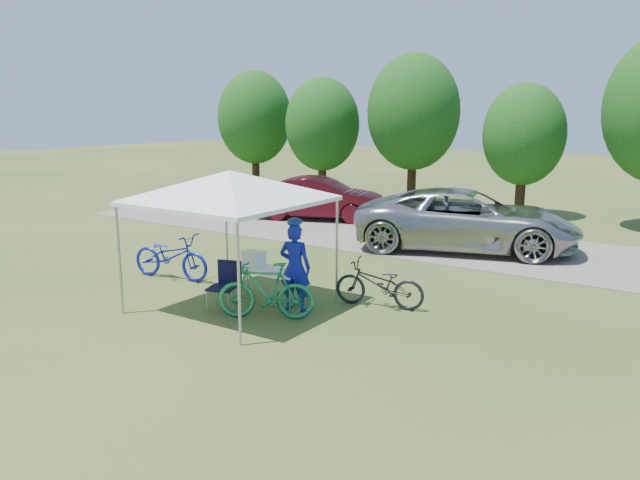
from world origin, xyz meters
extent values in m
plane|color=#2D5119|center=(0.00, 0.00, 0.00)|extent=(100.00, 100.00, 0.00)
cube|color=gray|center=(0.00, 8.00, 0.01)|extent=(24.00, 5.00, 0.02)
cylinder|color=#A5A5AA|center=(-1.50, -1.50, 1.05)|extent=(0.05, 0.05, 2.10)
cylinder|color=#A5A5AA|center=(1.50, -1.50, 1.05)|extent=(0.05, 0.05, 2.10)
cylinder|color=#A5A5AA|center=(-1.50, 1.50, 1.05)|extent=(0.05, 0.05, 2.10)
cylinder|color=#A5A5AA|center=(1.50, 1.50, 1.05)|extent=(0.05, 0.05, 2.10)
cube|color=white|center=(0.00, 0.00, 2.14)|extent=(3.15, 3.15, 0.08)
pyramid|color=white|center=(0.00, 0.00, 2.73)|extent=(4.53, 4.53, 0.55)
cylinder|color=#382314|center=(-11.00, 14.00, 0.94)|extent=(0.36, 0.36, 1.89)
ellipsoid|color=#144711|center=(-11.00, 14.00, 3.51)|extent=(3.46, 3.46, 4.32)
cylinder|color=#382314|center=(-7.00, 13.70, 0.88)|extent=(0.36, 0.36, 1.75)
ellipsoid|color=#144711|center=(-7.00, 13.70, 3.25)|extent=(3.20, 3.20, 4.00)
cylinder|color=#382314|center=(-3.00, 14.30, 1.01)|extent=(0.36, 0.36, 2.03)
ellipsoid|color=#144711|center=(-3.00, 14.30, 3.77)|extent=(3.71, 3.71, 4.64)
cylinder|color=#382314|center=(1.50, 14.10, 0.80)|extent=(0.36, 0.36, 1.61)
ellipsoid|color=#144711|center=(1.50, 14.10, 2.99)|extent=(2.94, 2.94, 3.68)
cube|color=white|center=(0.34, 0.68, 0.67)|extent=(1.68, 0.70, 0.04)
cylinder|color=#A5A5AA|center=(-0.45, 0.38, 0.33)|extent=(0.04, 0.04, 0.65)
cylinder|color=#A5A5AA|center=(1.13, 0.38, 0.33)|extent=(0.04, 0.04, 0.65)
cylinder|color=#A5A5AA|center=(-0.45, 0.98, 0.33)|extent=(0.04, 0.04, 0.65)
cylinder|color=#A5A5AA|center=(1.13, 0.98, 0.33)|extent=(0.04, 0.04, 0.65)
cube|color=black|center=(-0.01, -0.30, 0.46)|extent=(0.63, 0.63, 0.04)
cube|color=black|center=(-0.01, -0.06, 0.72)|extent=(0.48, 0.20, 0.49)
cylinder|color=#A5A5AA|center=(-0.23, -0.52, 0.22)|extent=(0.02, 0.02, 0.44)
cylinder|color=#A5A5AA|center=(0.21, -0.52, 0.22)|extent=(0.02, 0.02, 0.44)
cylinder|color=#A5A5AA|center=(-0.23, -0.08, 0.22)|extent=(0.02, 0.02, 0.44)
cylinder|color=#A5A5AA|center=(0.21, -0.08, 0.22)|extent=(0.02, 0.02, 0.44)
cube|color=white|center=(-0.01, 0.68, 0.84)|extent=(0.43, 0.29, 0.29)
cube|color=white|center=(-0.01, 0.68, 1.00)|extent=(0.45, 0.31, 0.04)
cylinder|color=#D0DD34|center=(0.84, 0.63, 0.72)|extent=(0.08, 0.08, 0.06)
imported|color=#11188F|center=(1.16, 0.52, 0.86)|extent=(0.71, 0.56, 1.73)
imported|color=#121CA5|center=(-2.62, 0.81, 0.54)|extent=(2.13, 1.02, 1.07)
imported|color=#1B7B48|center=(1.01, -0.20, 0.55)|extent=(1.85, 1.32, 1.10)
imported|color=black|center=(2.43, 1.61, 0.48)|extent=(1.91, 1.02, 0.95)
imported|color=#A6A7A3|center=(1.95, 7.52, 0.87)|extent=(6.65, 4.52, 1.69)
imported|color=#430B14|center=(-4.19, 9.34, 0.77)|extent=(4.81, 3.04, 1.50)
camera|label=1|loc=(8.10, -8.93, 3.87)|focal=35.00mm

